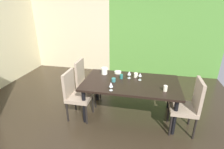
% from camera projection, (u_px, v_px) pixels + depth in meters
% --- Properties ---
extents(ground_plane, '(5.94, 5.84, 0.02)m').
position_uv_depth(ground_plane, '(94.00, 126.00, 3.25)').
color(ground_plane, '#30261A').
extents(back_panel_interior, '(2.64, 0.10, 2.65)m').
position_uv_depth(back_panel_interior, '(70.00, 29.00, 5.64)').
color(back_panel_interior, beige).
rests_on(back_panel_interior, ground_plane).
extents(garden_window_panel, '(3.31, 0.10, 2.65)m').
position_uv_depth(garden_window_panel, '(165.00, 32.00, 5.07)').
color(garden_window_panel, '#548F39').
rests_on(garden_window_panel, ground_plane).
extents(dining_table, '(1.80, 1.03, 0.73)m').
position_uv_depth(dining_table, '(130.00, 86.00, 3.34)').
color(dining_table, black).
rests_on(dining_table, ground_plane).
extents(chair_left_near, '(0.45, 0.44, 0.95)m').
position_uv_depth(chair_left_near, '(75.00, 93.00, 3.32)').
color(chair_left_near, tan).
rests_on(chair_left_near, ground_plane).
extents(chair_right_near, '(0.44, 0.44, 0.99)m').
position_uv_depth(chair_right_near, '(189.00, 104.00, 2.93)').
color(chair_right_near, tan).
rests_on(chair_right_near, ground_plane).
extents(chair_left_far, '(0.45, 0.44, 0.98)m').
position_uv_depth(chair_left_far, '(85.00, 80.00, 3.83)').
color(chair_left_far, tan).
rests_on(chair_left_far, ground_plane).
extents(wine_glass_rear, '(0.07, 0.07, 0.15)m').
position_uv_depth(wine_glass_rear, '(129.00, 73.00, 3.43)').
color(wine_glass_rear, silver).
rests_on(wine_glass_rear, dining_table).
extents(wine_glass_west, '(0.07, 0.07, 0.15)m').
position_uv_depth(wine_glass_west, '(111.00, 85.00, 2.95)').
color(wine_glass_west, silver).
rests_on(wine_glass_west, dining_table).
extents(wine_glass_center, '(0.06, 0.06, 0.15)m').
position_uv_depth(wine_glass_center, '(140.00, 75.00, 3.35)').
color(wine_glass_center, silver).
rests_on(wine_glass_center, dining_table).
extents(serving_bowl_south, '(0.15, 0.15, 0.04)m').
position_uv_depth(serving_bowl_south, '(118.00, 72.00, 3.71)').
color(serving_bowl_south, '#EAEBCD').
rests_on(serving_bowl_south, dining_table).
extents(cup_corner, '(0.08, 0.08, 0.09)m').
position_uv_depth(cup_corner, '(136.00, 75.00, 3.50)').
color(cup_corner, '#EFE9C8').
rests_on(cup_corner, dining_table).
extents(cup_near_shelf, '(0.07, 0.07, 0.10)m').
position_uv_depth(cup_near_shelf, '(165.00, 88.00, 2.95)').
color(cup_near_shelf, '#EEE5C4').
rests_on(cup_near_shelf, dining_table).
extents(cup_north, '(0.08, 0.08, 0.07)m').
position_uv_depth(cup_north, '(114.00, 80.00, 3.31)').
color(cup_north, '#317370').
rests_on(cup_north, dining_table).
extents(cup_east, '(0.06, 0.06, 0.09)m').
position_uv_depth(cup_east, '(121.00, 76.00, 3.44)').
color(cup_east, '#26695E').
rests_on(cup_east, dining_table).
extents(pitcher_right, '(0.14, 0.12, 0.14)m').
position_uv_depth(pitcher_right, '(104.00, 71.00, 3.64)').
color(pitcher_right, white).
rests_on(pitcher_right, dining_table).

